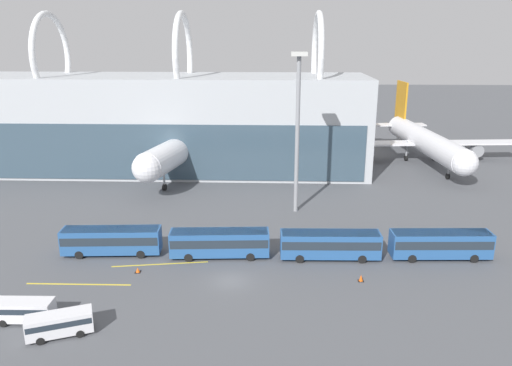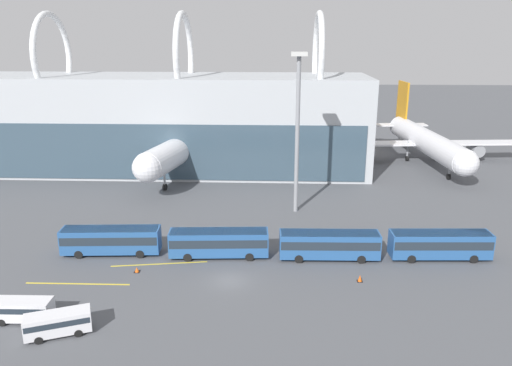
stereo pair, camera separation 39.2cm
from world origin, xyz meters
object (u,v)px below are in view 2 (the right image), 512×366
object	(u,v)px
service_van_foreground	(58,322)
traffic_cone_1	(360,278)
floodlight_mast	(298,117)
traffic_cone_0	(137,270)
shuttle_bus_0	(111,239)
shuttle_bus_2	(329,244)
shuttle_bus_1	(219,242)
service_van_crossing	(22,309)
airliner_at_gate_far	(424,140)
airliner_at_gate_near	(193,143)
shuttle_bus_3	(440,243)

from	to	relation	value
service_van_foreground	traffic_cone_1	size ratio (longest dim) A/B	8.04
floodlight_mast	traffic_cone_0	size ratio (longest dim) A/B	36.23
service_van_foreground	floodlight_mast	distance (m)	41.78
shuttle_bus_0	shuttle_bus_2	bearing A→B (deg)	-4.07
shuttle_bus_1	shuttle_bus_2	xyz separation A→B (m)	(13.00, 0.01, 0.00)
traffic_cone_0	traffic_cone_1	xyz separation A→B (m)	(24.52, -1.17, 0.08)
service_van_foreground	traffic_cone_0	size ratio (longest dim) A/B	9.19
service_van_crossing	traffic_cone_1	xyz separation A→B (m)	(32.31, 9.05, -0.91)
shuttle_bus_0	airliner_at_gate_far	bearing A→B (deg)	40.14
airliner_at_gate_near	shuttle_bus_2	bearing A→B (deg)	41.48
shuttle_bus_0	shuttle_bus_1	world-z (taller)	same
traffic_cone_1	traffic_cone_0	bearing A→B (deg)	177.27
shuttle_bus_2	service_van_foreground	xyz separation A→B (m)	(-25.31, -16.63, -0.68)
shuttle_bus_3	service_van_foreground	size ratio (longest dim) A/B	2.00
traffic_cone_0	service_van_crossing	bearing A→B (deg)	-127.33
airliner_at_gate_near	airliner_at_gate_far	xyz separation A→B (m)	(46.35, 8.55, -0.85)
airliner_at_gate_near	shuttle_bus_1	bearing A→B (deg)	25.26
airliner_at_gate_far	shuttle_bus_1	xyz separation A→B (m)	(-37.03, -48.02, -2.64)
airliner_at_gate_far	shuttle_bus_1	size ratio (longest dim) A/B	3.54
shuttle_bus_3	traffic_cone_1	xyz separation A→B (m)	(-10.21, -6.11, -1.58)
shuttle_bus_0	traffic_cone_1	xyz separation A→B (m)	(28.79, -5.78, -1.58)
traffic_cone_1	shuttle_bus_0	bearing A→B (deg)	168.65
traffic_cone_1	airliner_at_gate_far	bearing A→B (deg)	68.36
shuttle_bus_0	service_van_crossing	bearing A→B (deg)	-106.88
floodlight_mast	shuttle_bus_3	bearing A→B (deg)	-44.15
shuttle_bus_2	traffic_cone_1	xyz separation A→B (m)	(2.79, -5.54, -1.58)
airliner_at_gate_far	shuttle_bus_0	bearing A→B (deg)	-50.95
shuttle_bus_2	shuttle_bus_0	bearing A→B (deg)	178.08
service_van_foreground	traffic_cone_0	bearing A→B (deg)	51.93
shuttle_bus_0	shuttle_bus_2	distance (m)	26.01
airliner_at_gate_near	shuttle_bus_2	distance (m)	45.46
airliner_at_gate_near	shuttle_bus_3	size ratio (longest dim) A/B	3.63
shuttle_bus_1	traffic_cone_0	bearing A→B (deg)	-156.95
airliner_at_gate_far	shuttle_bus_0	xyz separation A→B (m)	(-50.03, -47.76, -2.64)
shuttle_bus_1	floodlight_mast	xyz separation A→B (m)	(9.64, 16.47, 12.32)
airliner_at_gate_far	traffic_cone_0	distance (m)	69.67
airliner_at_gate_near	shuttle_bus_0	size ratio (longest dim) A/B	3.62
airliner_at_gate_far	shuttle_bus_1	distance (m)	60.69
shuttle_bus_3	traffic_cone_0	xyz separation A→B (m)	(-34.73, -4.94, -1.65)
shuttle_bus_0	floodlight_mast	xyz separation A→B (m)	(22.65, 16.21, 12.32)
shuttle_bus_0	shuttle_bus_1	xyz separation A→B (m)	(13.00, -0.25, 0.00)
shuttle_bus_1	service_van_foreground	size ratio (longest dim) A/B	2.01
shuttle_bus_3	traffic_cone_0	bearing A→B (deg)	-174.30
shuttle_bus_0	shuttle_bus_2	size ratio (longest dim) A/B	1.01
shuttle_bus_2	shuttle_bus_3	bearing A→B (deg)	1.16
shuttle_bus_1	service_van_foreground	bearing A→B (deg)	-129.99
airliner_at_gate_far	shuttle_bus_3	world-z (taller)	airliner_at_gate_far
traffic_cone_1	shuttle_bus_2	bearing A→B (deg)	116.74
service_van_crossing	floodlight_mast	world-z (taller)	floodlight_mast
floodlight_mast	traffic_cone_1	distance (m)	26.73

